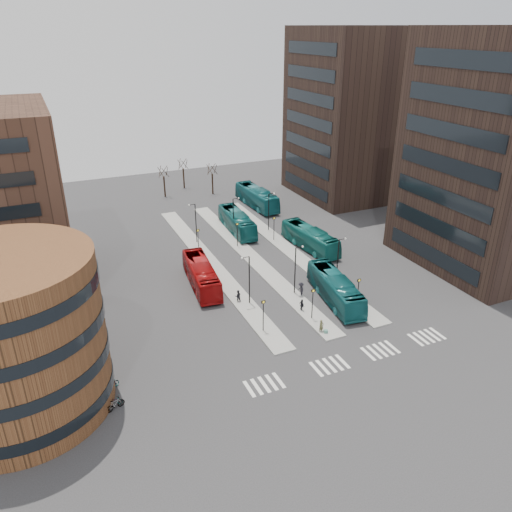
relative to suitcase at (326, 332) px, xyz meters
name	(u,v)px	position (x,y,z in m)	size (l,w,h in m)	color
ground	(362,387)	(-1.48, -8.80, -0.25)	(160.00, 160.00, 0.00)	#2B2B2D
island_left	(211,264)	(-5.48, 21.20, -0.18)	(2.50, 45.00, 0.15)	gray
island_mid	(251,256)	(0.52, 21.20, -0.18)	(2.50, 45.00, 0.15)	gray
island_right	(288,249)	(6.52, 21.20, -0.18)	(2.50, 45.00, 0.15)	gray
suitcase	(326,332)	(0.00, 0.00, 0.00)	(0.40, 0.32, 0.50)	#1C3B9D
red_bus	(201,275)	(-8.62, 15.74, 1.35)	(2.69, 11.50, 3.20)	#A10C0D
teal_bus_a	(335,288)	(4.72, 5.74, 1.37)	(2.73, 11.67, 3.25)	#12575B
teal_bus_b	(237,222)	(2.41, 30.99, 1.37)	(2.73, 11.68, 3.25)	#125A5B
teal_bus_c	(310,238)	(9.64, 20.35, 1.36)	(2.72, 11.60, 3.23)	#135F5B
teal_bus_d	(257,197)	(10.25, 40.77, 1.49)	(2.93, 12.52, 3.49)	#145E64
traveller	(321,326)	(-0.30, 0.47, 0.51)	(0.56, 0.36, 1.52)	brown
commuter_a	(238,296)	(-5.96, 10.12, 0.53)	(0.76, 0.60, 1.57)	black
commuter_b	(302,305)	(-0.05, 5.20, 0.51)	(0.89, 0.37, 1.51)	black
commuter_c	(301,289)	(1.54, 8.33, 0.67)	(1.19, 0.68, 1.84)	black
bicycle_near	(114,400)	(-22.48, -1.83, 0.15)	(0.54, 1.55, 0.81)	gray
bicycle_mid	(115,404)	(-22.48, -2.54, 0.29)	(0.51, 1.80, 1.08)	gray
bicycle_far	(110,385)	(-22.48, 0.30, 0.23)	(0.64, 1.84, 0.97)	gray
crosswalk_stripes	(353,358)	(0.27, -4.80, -0.25)	(22.35, 2.40, 0.01)	silver
round_building	(10,337)	(-29.48, 1.20, 6.74)	(15.16, 15.16, 14.00)	brown
tower_near	(507,153)	(30.50, 7.20, 14.75)	(20.12, 20.00, 30.00)	#2F211A
tower_far	(355,114)	(30.50, 41.20, 14.75)	(20.12, 20.00, 30.00)	#2F211A
sign_poles	(270,261)	(0.12, 14.20, 2.16)	(12.45, 22.12, 3.65)	black
lamp_posts	(261,238)	(1.16, 19.20, 3.33)	(14.04, 20.24, 6.12)	black
bare_trees	(187,179)	(1.19, 53.86, 2.47)	(10.97, 8.14, 5.90)	black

